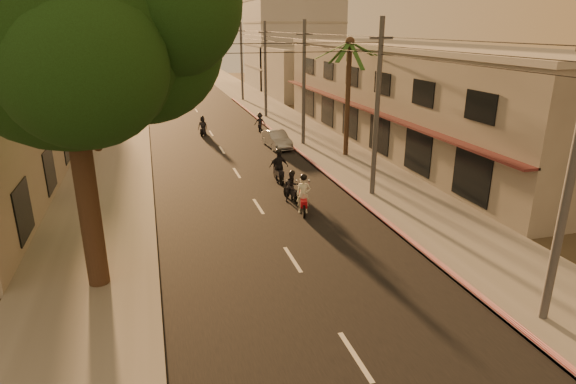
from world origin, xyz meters
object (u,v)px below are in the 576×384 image
scooter_far_a (203,127)px  parked_car (277,139)px  scooter_mid_a (292,187)px  scooter_far_b (260,122)px  broadleaf_tree (78,28)px  scooter_mid_b (279,167)px  scooter_red (303,196)px  palm_tree (350,49)px

scooter_far_a → parked_car: (4.75, -5.75, -0.12)m
scooter_mid_a → scooter_far_b: 17.75m
broadleaf_tree → scooter_mid_a: (8.47, 6.17, -7.72)m
scooter_mid_b → scooter_far_a: bearing=101.2°
scooter_red → scooter_far_a: bearing=112.8°
scooter_red → scooter_mid_a: bearing=106.8°
palm_tree → scooter_red: 12.83m
broadleaf_tree → scooter_mid_b: bearing=47.5°
palm_tree → scooter_mid_b: palm_tree is taller
broadleaf_tree → scooter_far_b: 27.23m
scooter_mid_b → parked_car: scooter_mid_b is taller
scooter_mid_b → parked_car: 8.34m
broadleaf_tree → scooter_far_b: size_ratio=7.59×
scooter_mid_a → scooter_far_b: scooter_mid_a is taller
broadleaf_tree → scooter_mid_a: 13.01m
broadleaf_tree → palm_tree: 20.18m
palm_tree → scooter_far_b: palm_tree is taller
scooter_red → scooter_mid_b: scooter_mid_b is taller
palm_tree → parked_car: size_ratio=2.11×
scooter_red → palm_tree: bearing=71.9°
scooter_mid_a → scooter_far_b: bearing=71.2°
scooter_far_b → scooter_red: bearing=-78.2°
scooter_far_a → scooter_mid_b: bearing=-60.8°
scooter_red → scooter_far_b: size_ratio=1.23×
palm_tree → scooter_mid_a: size_ratio=4.89×
scooter_red → scooter_mid_b: size_ratio=0.97×
scooter_red → scooter_far_a: 18.98m
scooter_mid_a → broadleaf_tree: bearing=-155.1°
scooter_red → scooter_mid_b: 4.97m
scooter_red → scooter_mid_a: (-0.06, 1.70, -0.11)m
scooter_mid_b → scooter_far_b: (2.18, 14.33, -0.14)m
scooter_mid_a → scooter_mid_b: (0.16, 3.26, 0.12)m
palm_tree → scooter_mid_b: bearing=-143.5°
broadleaf_tree → scooter_mid_b: (8.63, 9.43, -7.60)m
broadleaf_tree → scooter_mid_b: size_ratio=6.01×
parked_car → scooter_mid_a: bearing=-104.1°
scooter_far_b → parked_car: bearing=-73.0°
scooter_mid_a → scooter_far_b: size_ratio=1.05×
scooter_mid_a → scooter_far_a: scooter_mid_a is taller
scooter_far_a → palm_tree: bearing=-29.2°
broadleaf_tree → scooter_far_b: broadleaf_tree is taller
parked_car → palm_tree: bearing=-46.0°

